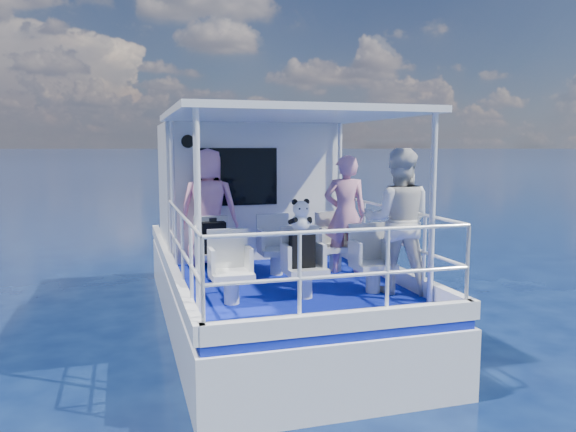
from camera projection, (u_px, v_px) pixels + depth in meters
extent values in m
plane|color=black|center=(280.00, 340.00, 7.96)|extent=(2000.00, 2000.00, 0.00)
cube|color=white|center=(263.00, 319.00, 8.91)|extent=(3.00, 7.00, 1.60)
cube|color=#0B189D|center=(263.00, 267.00, 8.80)|extent=(2.90, 6.90, 0.10)
cube|color=white|center=(245.00, 188.00, 9.90)|extent=(2.85, 2.00, 2.20)
cube|color=white|center=(284.00, 114.00, 7.38)|extent=(3.00, 3.20, 0.08)
cylinder|color=white|center=(198.00, 218.00, 5.71)|extent=(0.07, 0.07, 2.20)
cylinder|color=white|center=(432.00, 209.00, 6.47)|extent=(0.07, 0.07, 2.20)
cylinder|color=white|center=(173.00, 195.00, 8.47)|extent=(0.07, 0.07, 2.20)
cylinder|color=white|center=(339.00, 191.00, 9.23)|extent=(0.07, 0.07, 2.20)
cube|color=silver|center=(214.00, 265.00, 7.76)|extent=(0.48, 0.46, 0.38)
cube|color=silver|center=(277.00, 261.00, 8.01)|extent=(0.48, 0.46, 0.38)
cube|color=silver|center=(335.00, 258.00, 8.27)|extent=(0.48, 0.46, 0.38)
cube|color=silver|center=(231.00, 288.00, 6.52)|extent=(0.48, 0.46, 0.38)
cube|color=silver|center=(305.00, 282.00, 6.78)|extent=(0.48, 0.46, 0.38)
cube|color=silver|center=(373.00, 277.00, 7.03)|extent=(0.48, 0.46, 0.38)
imported|color=pink|center=(209.00, 208.00, 8.52)|extent=(0.78, 0.66, 1.80)
imported|color=pink|center=(345.00, 214.00, 8.10)|extent=(0.70, 0.54, 1.70)
imported|color=white|center=(398.00, 221.00, 6.98)|extent=(1.09, 1.00, 1.80)
cube|color=black|center=(214.00, 237.00, 7.63)|extent=(0.32, 0.18, 0.42)
cube|color=black|center=(302.00, 249.00, 6.71)|extent=(0.29, 0.16, 0.43)
cube|color=black|center=(213.00, 220.00, 7.60)|extent=(0.10, 0.06, 0.06)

